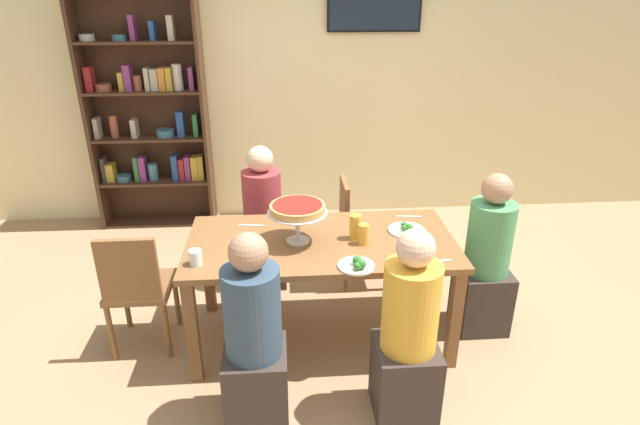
% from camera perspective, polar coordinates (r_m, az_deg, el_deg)
% --- Properties ---
extents(ground_plane, '(12.00, 12.00, 0.00)m').
position_cam_1_polar(ground_plane, '(3.68, 0.12, -13.40)').
color(ground_plane, '#9E7A56').
extents(rear_partition, '(8.00, 0.12, 2.80)m').
position_cam_1_polar(rear_partition, '(5.19, -1.80, 14.73)').
color(rear_partition, beige).
rests_on(rear_partition, ground_plane).
extents(dining_table, '(1.72, 0.86, 0.74)m').
position_cam_1_polar(dining_table, '(3.33, 0.13, -4.47)').
color(dining_table, brown).
rests_on(dining_table, ground_plane).
extents(bookshelf, '(1.10, 0.30, 2.21)m').
position_cam_1_polar(bookshelf, '(5.21, -18.49, 10.19)').
color(bookshelf, '#422819').
rests_on(bookshelf, ground_plane).
extents(television, '(0.88, 0.05, 0.50)m').
position_cam_1_polar(television, '(5.10, 6.10, 22.18)').
color(television, black).
extents(diner_near_right, '(0.34, 0.34, 1.15)m').
position_cam_1_polar(diner_near_right, '(2.88, 9.76, -13.79)').
color(diner_near_right, '#382D28').
rests_on(diner_near_right, ground_plane).
extents(diner_head_east, '(0.34, 0.34, 1.15)m').
position_cam_1_polar(diner_head_east, '(3.68, 17.97, -5.60)').
color(diner_head_east, '#382D28').
rests_on(diner_head_east, ground_plane).
extents(diner_near_left, '(0.34, 0.34, 1.15)m').
position_cam_1_polar(diner_near_left, '(2.82, -7.33, -14.42)').
color(diner_near_left, '#382D28').
rests_on(diner_near_left, ground_plane).
extents(diner_far_left, '(0.34, 0.34, 1.15)m').
position_cam_1_polar(diner_far_left, '(4.07, -6.33, -1.56)').
color(diner_far_left, '#382D28').
rests_on(diner_far_left, ground_plane).
extents(chair_head_west, '(0.40, 0.40, 0.87)m').
position_cam_1_polar(chair_head_west, '(3.49, -19.71, -7.67)').
color(chair_head_west, brown).
rests_on(chair_head_west, ground_plane).
extents(chair_far_right, '(0.40, 0.40, 0.87)m').
position_cam_1_polar(chair_far_right, '(4.07, 4.21, -1.56)').
color(chair_far_right, brown).
rests_on(chair_far_right, ground_plane).
extents(deep_dish_pizza_stand, '(0.38, 0.38, 0.26)m').
position_cam_1_polar(deep_dish_pizza_stand, '(3.18, -2.53, 0.24)').
color(deep_dish_pizza_stand, silver).
rests_on(deep_dish_pizza_stand, dining_table).
extents(salad_plate_near_diner, '(0.25, 0.25, 0.06)m').
position_cam_1_polar(salad_plate_near_diner, '(3.44, 9.63, -1.87)').
color(salad_plate_near_diner, white).
rests_on(salad_plate_near_diner, dining_table).
extents(salad_plate_far_diner, '(0.22, 0.22, 0.07)m').
position_cam_1_polar(salad_plate_far_diner, '(2.97, 4.17, -5.81)').
color(salad_plate_far_diner, white).
rests_on(salad_plate_far_diner, dining_table).
extents(beer_glass_amber_tall, '(0.08, 0.08, 0.17)m').
position_cam_1_polar(beer_glass_amber_tall, '(3.28, 3.95, -1.59)').
color(beer_glass_amber_tall, gold).
rests_on(beer_glass_amber_tall, dining_table).
extents(beer_glass_amber_short, '(0.07, 0.07, 0.13)m').
position_cam_1_polar(beer_glass_amber_short, '(3.22, 4.88, -2.42)').
color(beer_glass_amber_short, gold).
rests_on(beer_glass_amber_short, dining_table).
extents(water_glass_clear_near, '(0.08, 0.08, 0.09)m').
position_cam_1_polar(water_glass_clear_near, '(3.08, -13.69, -4.87)').
color(water_glass_clear_near, white).
rests_on(water_glass_clear_near, dining_table).
extents(water_glass_clear_far, '(0.06, 0.06, 0.12)m').
position_cam_1_polar(water_glass_clear_far, '(2.94, -6.86, -5.50)').
color(water_glass_clear_far, white).
rests_on(water_glass_clear_far, dining_table).
extents(water_glass_clear_spare, '(0.07, 0.07, 0.09)m').
position_cam_1_polar(water_glass_clear_spare, '(3.52, -1.03, -0.31)').
color(water_glass_clear_spare, white).
rests_on(water_glass_clear_spare, dining_table).
extents(cutlery_fork_near, '(0.18, 0.04, 0.00)m').
position_cam_1_polar(cutlery_fork_near, '(3.66, 9.85, -0.43)').
color(cutlery_fork_near, silver).
rests_on(cutlery_fork_near, dining_table).
extents(cutlery_knife_near, '(0.18, 0.05, 0.00)m').
position_cam_1_polar(cutlery_knife_near, '(3.11, 12.95, -5.35)').
color(cutlery_knife_near, silver).
rests_on(cutlery_knife_near, dining_table).
extents(cutlery_fork_far, '(0.18, 0.04, 0.00)m').
position_cam_1_polar(cutlery_fork_far, '(3.51, -7.68, -1.42)').
color(cutlery_fork_far, silver).
rests_on(cutlery_fork_far, dining_table).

